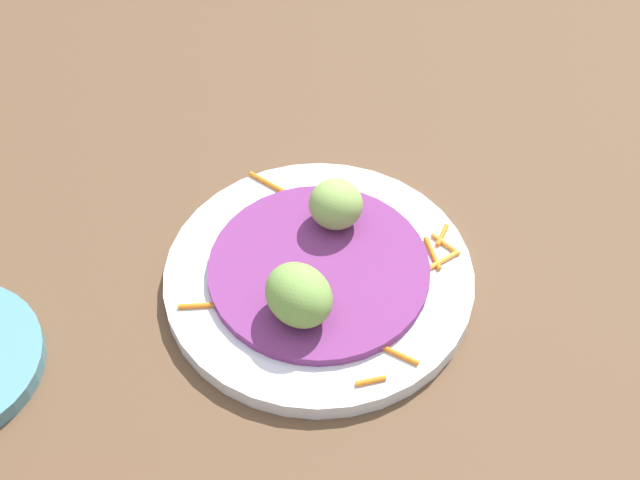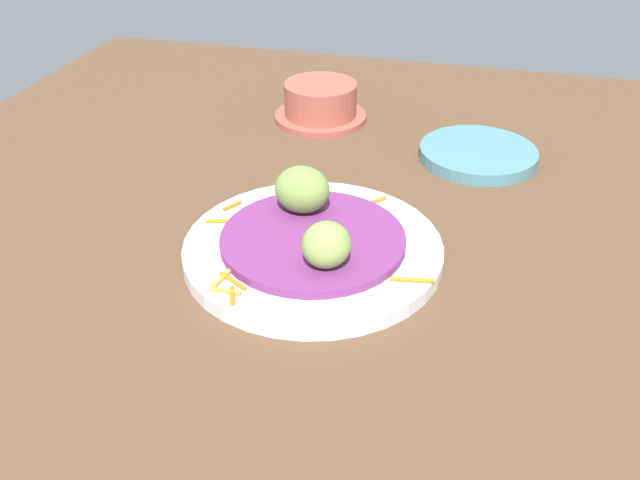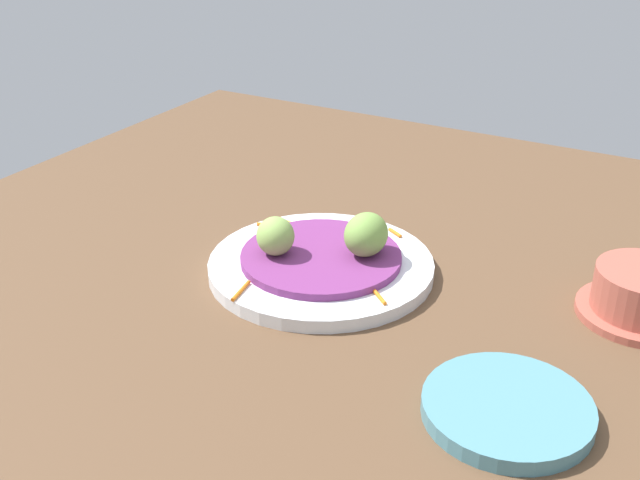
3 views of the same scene
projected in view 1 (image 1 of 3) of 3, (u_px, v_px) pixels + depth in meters
The scene contains 6 objects.
table_surface at pixel (268, 299), 75.33cm from camera, with size 110.00×110.00×2.00cm, color brown.
main_plate at pixel (319, 279), 74.46cm from camera, with size 24.21×24.21×1.45cm, color silver.
cabbage_bed at pixel (319, 270), 73.59cm from camera, with size 17.24×17.24×0.84cm, color #702D6B.
carrot_garnish at pixel (371, 269), 73.90cm from camera, with size 22.85×20.87×0.40cm.
guac_scoop_left at pixel (337, 205), 74.63cm from camera, with size 4.30×4.04×4.14cm, color #84A851.
guac_scoop_center at pixel (299, 295), 68.57cm from camera, with size 4.49×5.36×4.63cm, color #759E47.
Camera 1 is at (35.17, -28.86, 61.36)cm, focal length 53.36 mm.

